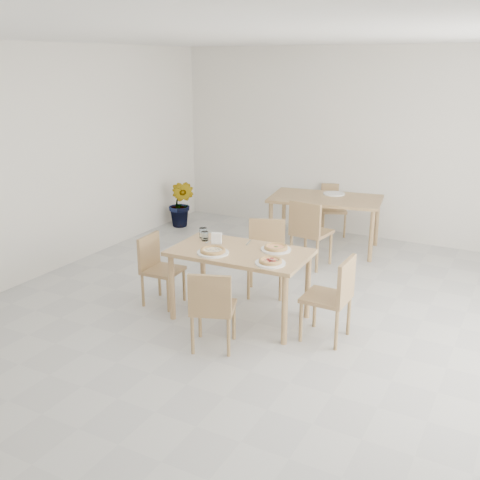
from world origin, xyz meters
The scene contains 21 objects.
main_table centered at (-0.21, 0.02, 0.66)m, with size 1.42×0.84×0.75m.
chair_south centered at (-0.11, -0.70, 0.46)m, with size 0.50×0.50×0.79m.
chair_north centered at (-0.29, 0.81, 0.49)m, with size 0.55×0.55×0.85m.
chair_west centered at (-1.21, -0.05, 0.45)m, with size 0.40×0.40×0.77m.
chair_east centered at (0.80, 0.03, 0.49)m, with size 0.42×0.42×0.84m.
plate_margherita centered at (0.10, 0.21, 0.76)m, with size 0.31×0.31×0.02m, color white.
plate_mushroom centered at (-0.41, -0.18, 0.76)m, with size 0.32×0.32×0.02m, color white.
plate_pepperoni centered at (0.23, -0.18, 0.76)m, with size 0.29×0.29×0.02m, color white.
pizza_margherita centered at (0.10, 0.21, 0.78)m, with size 0.30×0.30×0.03m.
pizza_mushroom centered at (-0.41, -0.18, 0.78)m, with size 0.30×0.30×0.03m.
pizza_pepperoni centered at (0.23, -0.18, 0.78)m, with size 0.26×0.26×0.03m.
tumbler_a centered at (-0.77, 0.22, 0.80)m, with size 0.08×0.08×0.11m, color white.
tumbler_b centered at (-0.70, 0.14, 0.80)m, with size 0.08×0.08×0.10m, color white.
napkin_holder centered at (-0.52, 0.08, 0.81)m, with size 0.13×0.09×0.13m.
fork_a centered at (-0.64, 0.14, 0.75)m, with size 0.01×0.18×0.01m, color silver.
fork_b centered at (-0.25, 0.28, 0.75)m, with size 0.02×0.20×0.01m, color silver.
second_table centered at (-0.24, 2.63, 0.67)m, with size 1.65×1.12×0.75m.
chair_back_s centered at (-0.16, 1.79, 0.52)m, with size 0.49×0.49×0.90m.
chair_back_n centered at (-0.38, 3.39, 0.44)m, with size 0.50×0.50×0.77m.
plate_empty centered at (-0.20, 2.86, 0.76)m, with size 0.31×0.31×0.02m, color white.
potted_plant centered at (-2.65, 2.56, 0.38)m, with size 0.42×0.34×0.77m, color #20661E.
Camera 1 is at (2.34, -4.71, 2.60)m, focal length 42.00 mm.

